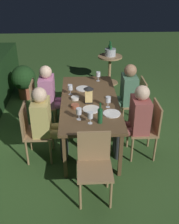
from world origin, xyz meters
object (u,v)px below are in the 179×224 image
at_px(plate_a, 112,114).
at_px(wine_glass_d, 70,88).
at_px(wine_glass_e, 79,112).
at_px(chair_side_left_b, 135,100).
at_px(plate_b, 83,89).
at_px(wine_glass_c, 108,100).
at_px(dining_table, 90,103).
at_px(person_in_pink, 51,94).
at_px(person_in_mustard, 46,121).
at_px(chair_side_left_a, 147,127).
at_px(chair_head_near, 94,164).
at_px(person_in_rust, 135,118).
at_px(ice_bucket, 110,52).
at_px(side_table, 110,65).
at_px(potted_plant_by_hedge, 24,79).
at_px(wine_glass_a, 90,116).
at_px(plate_c, 91,109).
at_px(bowl_bread, 75,98).
at_px(lantern_centerpiece, 89,93).
at_px(wine_glass_b, 98,75).
at_px(chair_side_right_b, 40,103).
at_px(bowl_olives, 75,106).
at_px(green_bottle_on_table, 100,115).
at_px(chair_side_right_a, 34,130).

bearing_deg(plate_a, wine_glass_d, 41.38).
xyz_separation_m(wine_glass_e, plate_a, (0.12, -0.46, -0.11)).
height_order(chair_side_left_b, plate_b, chair_side_left_b).
relative_size(wine_glass_c, wine_glass_e, 1.00).
relative_size(dining_table, wine_glass_d, 11.45).
height_order(person_in_pink, plate_a, person_in_pink).
relative_size(person_in_mustard, chair_side_left_a, 1.32).
relative_size(chair_head_near, person_in_rust, 0.76).
bearing_deg(plate_a, plate_b, 23.45).
bearing_deg(chair_side_left_a, ice_bucket, 4.61).
bearing_deg(wine_glass_e, plate_a, -74.97).
height_order(wine_glass_c, side_table, wine_glass_c).
height_order(person_in_mustard, potted_plant_by_hedge, person_in_mustard).
relative_size(wine_glass_a, plate_c, 0.66).
xyz_separation_m(bowl_bread, potted_plant_by_hedge, (1.62, 1.11, -0.32)).
distance_m(lantern_centerpiece, wine_glass_b, 0.86).
bearing_deg(chair_side_right_b, ice_bucket, -36.34).
relative_size(wine_glass_c, bowl_olives, 1.40).
bearing_deg(wine_glass_b, person_in_pink, 110.93).
height_order(wine_glass_c, wine_glass_e, same).
bearing_deg(lantern_centerpiece, green_bottle_on_table, -168.59).
relative_size(chair_side_right_b, wine_glass_b, 5.15).
bearing_deg(wine_glass_d, wine_glass_c, -129.61).
distance_m(chair_side_left_a, plate_a, 0.60).
relative_size(chair_side_left_b, wine_glass_c, 5.15).
distance_m(person_in_mustard, wine_glass_c, 0.94).
bearing_deg(wine_glass_b, chair_side_left_a, -151.67).
xyz_separation_m(green_bottle_on_table, wine_glass_e, (0.10, 0.28, 0.01)).
relative_size(wine_glass_b, plate_c, 0.66).
bearing_deg(wine_glass_b, plate_a, -175.42).
bearing_deg(bowl_olives, chair_side_right_a, 106.17).
distance_m(plate_a, bowl_bread, 0.71).
height_order(person_in_rust, bowl_olives, person_in_rust).
height_order(chair_side_left_a, chair_side_left_b, same).
relative_size(chair_side_right_a, plate_b, 3.56).
bearing_deg(person_in_rust, person_in_mustard, 90.00).
distance_m(chair_side_left_b, wine_glass_d, 1.21).
relative_size(chair_side_right_a, green_bottle_on_table, 3.00).
bearing_deg(wine_glass_b, wine_glass_c, -176.24).
height_order(dining_table, bowl_olives, bowl_olives).
xyz_separation_m(lantern_centerpiece, wine_glass_a, (-0.62, 0.01, -0.03)).
height_order(person_in_mustard, wine_glass_a, person_in_mustard).
height_order(chair_side_left_a, ice_bucket, ice_bucket).
bearing_deg(plate_a, dining_table, 31.83).
xyz_separation_m(person_in_rust, plate_b, (0.84, 0.73, 0.11)).
xyz_separation_m(side_table, ice_bucket, (0.00, 0.00, 0.33)).
relative_size(lantern_centerpiece, bowl_bread, 2.05).
bearing_deg(lantern_centerpiece, person_in_rust, -118.49).
relative_size(plate_b, ice_bucket, 0.71).
distance_m(dining_table, wine_glass_a, 0.72).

